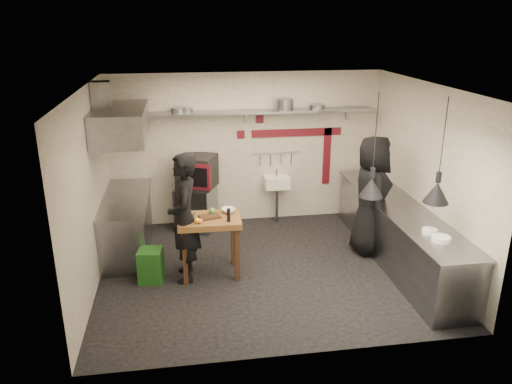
{
  "coord_description": "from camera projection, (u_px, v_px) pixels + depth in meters",
  "views": [
    {
      "loc": [
        -1.19,
        -6.82,
        3.71
      ],
      "look_at": [
        -0.09,
        0.3,
        1.18
      ],
      "focal_mm": 35.0,
      "sensor_mm": 36.0,
      "label": 1
    }
  ],
  "objects": [
    {
      "name": "red_band_horiz",
      "position": [
        297.0,
        133.0,
        9.28
      ],
      "size": [
        1.7,
        0.02,
        0.14
      ],
      "primitive_type": "cube",
      "color": "maroon",
      "rests_on": "wall_back"
    },
    {
      "name": "pan_right",
      "position": [
        317.0,
        107.0,
        9.01
      ],
      "size": [
        0.29,
        0.29,
        0.08
      ],
      "primitive_type": "cylinder",
      "rotation": [
        0.0,
        0.0,
        -0.05
      ],
      "color": "slate",
      "rests_on": "back_shelf"
    },
    {
      "name": "hand_sink",
      "position": [
        277.0,
        182.0,
        9.37
      ],
      "size": [
        0.46,
        0.34,
        0.22
      ],
      "primitive_type": "cube",
      "color": "white",
      "rests_on": "wall_back"
    },
    {
      "name": "counter_right",
      "position": [
        398.0,
        234.0,
        7.92
      ],
      "size": [
        0.7,
        3.8,
        0.9
      ],
      "primitive_type": "cube",
      "color": "slate",
      "rests_on": "floor"
    },
    {
      "name": "shelf_bracket_left",
      "position": [
        139.0,
        119.0,
        8.74
      ],
      "size": [
        0.04,
        0.06,
        0.24
      ],
      "primitive_type": "cube",
      "color": "slate",
      "rests_on": "wall_back"
    },
    {
      "name": "hood_duct",
      "position": [
        102.0,
        98.0,
        7.55
      ],
      "size": [
        0.28,
        0.28,
        0.5
      ],
      "primitive_type": "cube",
      "color": "slate",
      "rests_on": "ceiling"
    },
    {
      "name": "wall_front",
      "position": [
        299.0,
        245.0,
        5.34
      ],
      "size": [
        5.0,
        0.04,
        2.8
      ],
      "primitive_type": "cube",
      "color": "white",
      "rests_on": "floor"
    },
    {
      "name": "shelf_bracket_right",
      "position": [
        347.0,
        113.0,
        9.29
      ],
      "size": [
        0.04,
        0.06,
        0.24
      ],
      "primitive_type": "cube",
      "color": "slate",
      "rests_on": "wall_back"
    },
    {
      "name": "stock_pot",
      "position": [
        284.0,
        104.0,
        8.9
      ],
      "size": [
        0.39,
        0.39,
        0.2
      ],
      "primitive_type": "cylinder",
      "rotation": [
        0.0,
        0.0,
        0.24
      ],
      "color": "slate",
      "rests_on": "back_shelf"
    },
    {
      "name": "floor",
      "position": [
        265.0,
        269.0,
        7.76
      ],
      "size": [
        5.0,
        5.0,
        0.0
      ],
      "primitive_type": "plane",
      "color": "black",
      "rests_on": "ground"
    },
    {
      "name": "extractor_hood",
      "position": [
        121.0,
        124.0,
        7.72
      ],
      "size": [
        0.78,
        1.6,
        0.5
      ],
      "primitive_type": "cube",
      "color": "slate",
      "rests_on": "ceiling"
    },
    {
      "name": "wall_left",
      "position": [
        89.0,
        193.0,
        6.93
      ],
      "size": [
        0.04,
        4.2,
        2.8
      ],
      "primitive_type": "cube",
      "color": "white",
      "rests_on": "floor"
    },
    {
      "name": "chef_right",
      "position": [
        371.0,
        195.0,
        8.07
      ],
      "size": [
        0.7,
        1.01,
        1.96
      ],
      "primitive_type": "imported",
      "rotation": [
        0.0,
        0.0,
        1.48
      ],
      "color": "black",
      "rests_on": "floor"
    },
    {
      "name": "cutting_board",
      "position": [
        210.0,
        217.0,
        7.35
      ],
      "size": [
        0.34,
        0.28,
        0.02
      ],
      "primitive_type": "cube",
      "rotation": [
        0.0,
        0.0,
        0.26
      ],
      "color": "#44291A",
      "rests_on": "prep_table"
    },
    {
      "name": "sink_tap",
      "position": [
        277.0,
        173.0,
        9.31
      ],
      "size": [
        0.03,
        0.03,
        0.14
      ],
      "primitive_type": "cylinder",
      "color": "slate",
      "rests_on": "hand_sink"
    },
    {
      "name": "utensil_rail",
      "position": [
        276.0,
        152.0,
        9.32
      ],
      "size": [
        0.9,
        0.02,
        0.02
      ],
      "primitive_type": "cylinder",
      "rotation": [
        0.0,
        1.57,
        0.0
      ],
      "color": "slate",
      "rests_on": "wall_back"
    },
    {
      "name": "red_tile_b",
      "position": [
        241.0,
        134.0,
        9.13
      ],
      "size": [
        0.14,
        0.02,
        0.14
      ],
      "primitive_type": "cube",
      "color": "maroon",
      "rests_on": "wall_back"
    },
    {
      "name": "oven_stand",
      "position": [
        196.0,
        208.0,
        9.14
      ],
      "size": [
        0.82,
        0.79,
        0.8
      ],
      "primitive_type": "cube",
      "rotation": [
        0.0,
        0.0,
        -0.4
      ],
      "color": "slate",
      "rests_on": "floor"
    },
    {
      "name": "pepper_mill",
      "position": [
        229.0,
        215.0,
        7.17
      ],
      "size": [
        0.06,
        0.06,
        0.2
      ],
      "primitive_type": "cylinder",
      "rotation": [
        0.0,
        0.0,
        -0.1
      ],
      "color": "black",
      "rests_on": "prep_table"
    },
    {
      "name": "sink_drain",
      "position": [
        277.0,
        205.0,
        9.48
      ],
      "size": [
        0.06,
        0.06,
        0.66
      ],
      "primitive_type": "cylinder",
      "color": "slate",
      "rests_on": "floor"
    },
    {
      "name": "combi_oven",
      "position": [
        197.0,
        171.0,
        8.96
      ],
      "size": [
        0.81,
        0.79,
        0.58
      ],
      "primitive_type": "cube",
      "rotation": [
        0.0,
        0.0,
        -0.4
      ],
      "color": "black",
      "rests_on": "oven_stand"
    },
    {
      "name": "bowl",
      "position": [
        229.0,
        210.0,
        7.52
      ],
      "size": [
        0.27,
        0.27,
        0.07
      ],
      "primitive_type": "imported",
      "rotation": [
        0.0,
        0.0,
        -0.36
      ],
      "color": "white",
      "rests_on": "prep_table"
    },
    {
      "name": "lemon_a",
      "position": [
        197.0,
        221.0,
        7.13
      ],
      "size": [
        0.11,
        0.11,
        0.08
      ],
      "primitive_type": "sphere",
      "rotation": [
        0.0,
        0.0,
        0.43
      ],
      "color": "#FFB235",
      "rests_on": "prep_table"
    },
    {
      "name": "wall_right",
      "position": [
        426.0,
        176.0,
        7.65
      ],
      "size": [
        0.04,
        4.2,
        2.8
      ],
      "primitive_type": "cube",
      "color": "white",
      "rests_on": "floor"
    },
    {
      "name": "veg_ball",
      "position": [
        212.0,
        211.0,
        7.45
      ],
      "size": [
        0.13,
        0.13,
        0.11
      ],
      "primitive_type": "sphere",
      "rotation": [
        0.0,
        0.0,
        0.34
      ],
      "color": "#548D3F",
      "rests_on": "prep_table"
    },
    {
      "name": "lemon_b",
      "position": [
        200.0,
        221.0,
        7.12
      ],
      "size": [
        0.07,
        0.07,
        0.07
      ],
      "primitive_type": "sphere",
      "rotation": [
        0.0,
        0.0,
        0.08
      ],
      "color": "#FFB235",
      "rests_on": "prep_table"
    },
    {
      "name": "red_band_vert",
      "position": [
        327.0,
        156.0,
        9.52
      ],
      "size": [
        0.14,
        0.02,
        1.1
      ],
      "primitive_type": "cube",
      "color": "maroon",
      "rests_on": "wall_back"
    },
    {
      "name": "heat_lamp_near",
      "position": [
        375.0,
        146.0,
        6.64
      ],
      "size": [
        0.4,
        0.4,
        1.43
      ],
      "primitive_type": null,
      "rotation": [
        0.0,
        0.0,
        0.29
      ],
      "color": "black",
      "rests_on": "ceiling"
    },
    {
      "name": "small_bowl_right",
      "position": [
        430.0,
        231.0,
        6.79
      ],
      "size": [
        0.26,
        0.26,
        0.05
      ],
      "primitive_type": "cylinder",
      "rotation": [
        0.0,
        0.0,
        0.31
      ],
      "color": "white",
      "rests_on": "counter_right_top"
    },
    {
      "name": "shelf_bracket_mid",
      "position": [
        246.0,
        116.0,
        9.02
      ],
      "size": [
        0.04,
        0.06,
        0.24
      ],
      "primitive_type": "cube",
      "color": "slate",
      "rests_on": "wall_back"
    },
    {
      "name": "pan_mid_left",
      "position": [
        186.0,
        110.0,
        8.67
      ],
      "size": [
        0.25,
        0.25,
        0.07
      ],
      "primitive_type": "cylinder",
      "rotation": [
        0.0,
        0.0,
        -0.08
      ],
      "color": "slate",
      "rests_on": "back_shelf"
    },
    {
      "name": "plate_stack",
      "position": [
        441.0,
        239.0,
        6.54
      ],
      "size": [
        0.25,
        0.25,
        0.07
      ],
      "primitive_type": "cylinder",
      "rotation": [
        0.0,
        0.0,
        0.05
      ],
      "color": "white",
      "rests_on": "counter_right_top"
    },
    {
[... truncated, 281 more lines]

